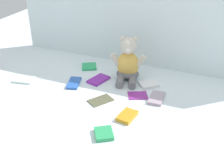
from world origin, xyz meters
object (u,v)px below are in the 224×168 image
at_px(book_case_5, 89,67).
at_px(book_case_3, 104,134).
at_px(book_case_0, 74,83).
at_px(book_case_9, 138,95).
at_px(book_case_4, 157,98).
at_px(teddy_bear, 128,64).
at_px(book_case_6, 127,116).
at_px(book_case_1, 24,80).
at_px(book_case_2, 149,84).
at_px(book_case_7, 99,80).
at_px(book_case_8, 101,100).

bearing_deg(book_case_5, book_case_3, 93.15).
xyz_separation_m(book_case_0, book_case_9, (0.39, 0.02, -0.00)).
bearing_deg(book_case_5, book_case_4, 128.79).
bearing_deg(teddy_bear, book_case_6, -84.92).
bearing_deg(book_case_0, book_case_6, -42.60).
xyz_separation_m(book_case_1, book_case_4, (0.80, 0.10, 0.00)).
bearing_deg(book_case_0, book_case_2, 2.86).
bearing_deg(book_case_3, book_case_9, -127.80).
bearing_deg(book_case_3, book_case_4, -142.67).
bearing_deg(book_case_4, teddy_bear, -38.89).
height_order(book_case_1, book_case_9, book_case_1).
height_order(book_case_4, book_case_7, book_case_4).
xyz_separation_m(book_case_0, book_case_8, (0.22, -0.11, -0.00)).
xyz_separation_m(book_case_6, book_case_8, (-0.18, 0.09, -0.01)).
bearing_deg(book_case_1, book_case_5, -52.53).
distance_m(book_case_2, book_case_6, 0.35).
height_order(teddy_bear, book_case_9, teddy_bear).
relative_size(book_case_1, book_case_9, 1.11).
distance_m(book_case_3, book_case_6, 0.18).
relative_size(book_case_1, book_case_4, 0.89).
relative_size(teddy_bear, book_case_7, 2.02).
bearing_deg(book_case_6, book_case_4, 75.55).
relative_size(book_case_3, book_case_8, 0.72).
distance_m(book_case_0, book_case_6, 0.45).
distance_m(teddy_bear, book_case_7, 0.20).
relative_size(book_case_4, book_case_6, 1.21).
relative_size(teddy_bear, book_case_8, 2.11).
bearing_deg(book_case_9, teddy_bear, 10.18).
bearing_deg(book_case_2, book_case_4, 170.01).
relative_size(book_case_0, book_case_7, 1.02).
xyz_separation_m(book_case_0, book_case_1, (-0.30, -0.08, -0.00)).
height_order(book_case_1, book_case_5, same).
relative_size(book_case_2, book_case_7, 0.78).
relative_size(book_case_0, book_case_9, 1.28).
relative_size(book_case_4, book_case_5, 1.37).
relative_size(book_case_1, book_case_7, 0.88).
bearing_deg(book_case_8, book_case_6, -172.45).
bearing_deg(teddy_bear, book_case_4, -50.64).
relative_size(book_case_4, book_case_8, 1.04).
xyz_separation_m(teddy_bear, book_case_4, (0.23, -0.17, -0.09)).
relative_size(book_case_0, book_case_3, 1.49).
bearing_deg(book_case_4, book_case_0, -0.30).
distance_m(book_case_1, book_case_8, 0.52).
bearing_deg(book_case_0, teddy_bear, 17.78).
distance_m(teddy_bear, book_case_5, 0.31).
bearing_deg(teddy_bear, book_case_1, -169.36).
bearing_deg(book_case_0, book_case_1, 178.03).
xyz_separation_m(book_case_4, book_case_8, (-0.28, -0.13, -0.00)).
bearing_deg(book_case_6, book_case_0, 162.64).
distance_m(teddy_bear, book_case_8, 0.31).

